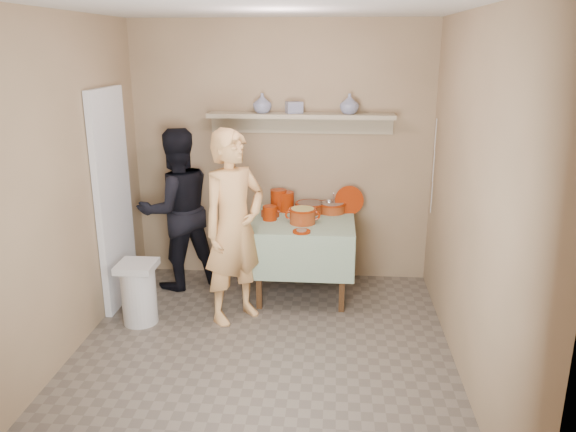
# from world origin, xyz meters

# --- Properties ---
(ground) EXTENTS (3.50, 3.50, 0.00)m
(ground) POSITION_xyz_m (0.00, 0.00, 0.00)
(ground) COLOR #645A4F
(ground) RESTS_ON ground
(tile_panel) EXTENTS (0.06, 0.70, 2.00)m
(tile_panel) POSITION_xyz_m (-1.46, 0.95, 1.00)
(tile_panel) COLOR silver
(tile_panel) RESTS_ON ground
(plate_stack_a) EXTENTS (0.16, 0.16, 0.21)m
(plate_stack_a) POSITION_xyz_m (-0.01, 1.55, 0.87)
(plate_stack_a) COLOR #7A1902
(plate_stack_a) RESTS_ON serving_table
(plate_stack_b) EXTENTS (0.16, 0.16, 0.19)m
(plate_stack_b) POSITION_xyz_m (0.06, 1.54, 0.86)
(plate_stack_b) COLOR #7A1902
(plate_stack_b) RESTS_ON serving_table
(bowl_stack) EXTENTS (0.14, 0.14, 0.14)m
(bowl_stack) POSITION_xyz_m (-0.06, 1.23, 0.83)
(bowl_stack) COLOR #7A1902
(bowl_stack) RESTS_ON serving_table
(empty_bowl) EXTENTS (0.18, 0.18, 0.05)m
(empty_bowl) POSITION_xyz_m (-0.07, 1.35, 0.79)
(empty_bowl) COLOR #7A1902
(empty_bowl) RESTS_ON serving_table
(propped_lid) EXTENTS (0.30, 0.16, 0.28)m
(propped_lid) POSITION_xyz_m (0.69, 1.56, 0.88)
(propped_lid) COLOR #7A1902
(propped_lid) RESTS_ON serving_table
(vase_right) EXTENTS (0.24, 0.24, 0.19)m
(vase_right) POSITION_xyz_m (0.66, 1.61, 1.81)
(vase_right) COLOR navy
(vase_right) RESTS_ON wall_shelf
(vase_left) EXTENTS (0.23, 0.23, 0.19)m
(vase_left) POSITION_xyz_m (-0.17, 1.61, 1.81)
(vase_left) COLOR navy
(vase_left) RESTS_ON wall_shelf
(ceramic_box) EXTENTS (0.18, 0.15, 0.11)m
(ceramic_box) POSITION_xyz_m (0.14, 1.63, 1.77)
(ceramic_box) COLOR navy
(ceramic_box) RESTS_ON wall_shelf
(person_cook) EXTENTS (0.72, 0.73, 1.70)m
(person_cook) POSITION_xyz_m (-0.31, 0.70, 0.85)
(person_cook) COLOR tan
(person_cook) RESTS_ON ground
(person_helper) EXTENTS (0.98, 0.94, 1.60)m
(person_helper) POSITION_xyz_m (-1.00, 1.37, 0.80)
(person_helper) COLOR black
(person_helper) RESTS_ON ground
(room_shell) EXTENTS (3.04, 3.54, 2.62)m
(room_shell) POSITION_xyz_m (0.00, 0.00, 1.61)
(room_shell) COLOR #9F8462
(room_shell) RESTS_ON ground
(serving_table) EXTENTS (0.97, 0.97, 0.76)m
(serving_table) POSITION_xyz_m (0.25, 1.28, 0.64)
(serving_table) COLOR #4C2D16
(serving_table) RESTS_ON ground
(cazuela_meat_a) EXTENTS (0.30, 0.30, 0.10)m
(cazuela_meat_a) POSITION_xyz_m (0.30, 1.52, 0.82)
(cazuela_meat_a) COLOR maroon
(cazuela_meat_a) RESTS_ON serving_table
(cazuela_meat_b) EXTENTS (0.28, 0.28, 0.10)m
(cazuela_meat_b) POSITION_xyz_m (0.52, 1.53, 0.82)
(cazuela_meat_b) COLOR maroon
(cazuela_meat_b) RESTS_ON serving_table
(ladle) EXTENTS (0.08, 0.26, 0.19)m
(ladle) POSITION_xyz_m (0.50, 1.52, 0.87)
(ladle) COLOR silver
(ladle) RESTS_ON cazuela_meat_b
(cazuela_rice) EXTENTS (0.33, 0.25, 0.14)m
(cazuela_rice) POSITION_xyz_m (0.25, 1.15, 0.85)
(cazuela_rice) COLOR maroon
(cazuela_rice) RESTS_ON serving_table
(front_plate) EXTENTS (0.16, 0.16, 0.03)m
(front_plate) POSITION_xyz_m (0.26, 0.88, 0.77)
(front_plate) COLOR #7A1902
(front_plate) RESTS_ON serving_table
(wall_shelf) EXTENTS (1.80, 0.25, 0.21)m
(wall_shelf) POSITION_xyz_m (0.20, 1.65, 1.67)
(wall_shelf) COLOR tan
(wall_shelf) RESTS_ON room_shell
(trash_bin) EXTENTS (0.32, 0.32, 0.56)m
(trash_bin) POSITION_xyz_m (-1.14, 0.54, 0.28)
(trash_bin) COLOR silver
(trash_bin) RESTS_ON ground
(electrical_cord) EXTENTS (0.01, 0.05, 0.90)m
(electrical_cord) POSITION_xyz_m (1.47, 1.48, 1.25)
(electrical_cord) COLOR silver
(electrical_cord) RESTS_ON wall_shelf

